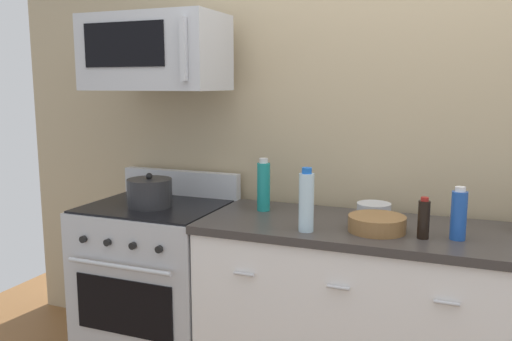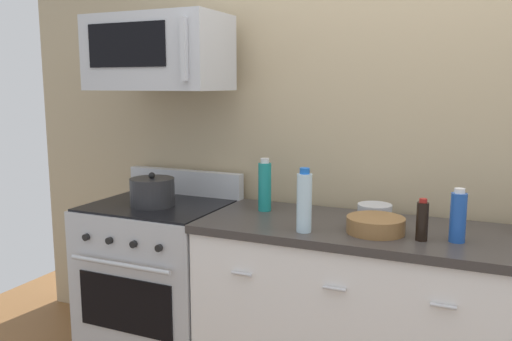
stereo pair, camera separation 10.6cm
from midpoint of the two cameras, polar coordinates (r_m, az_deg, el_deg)
back_wall at (r=2.86m, az=15.77°, el=4.30°), size 5.00×0.10×2.70m
counter_unit at (r=2.69m, az=13.93°, el=-15.67°), size 1.91×0.66×0.92m
range_oven at (r=3.12m, az=-11.56°, el=-11.75°), size 0.76×0.69×1.07m
microwave at (r=2.96m, az=-11.89°, el=12.37°), size 0.74×0.44×0.40m
bottle_soy_sauce_dark at (r=2.38m, az=16.50°, el=-5.06°), size 0.05×0.05×0.18m
bottle_soda_blue at (r=2.41m, az=19.94°, el=-4.51°), size 0.07×0.07×0.23m
bottle_water_clear at (r=2.39m, az=4.22°, el=-3.35°), size 0.07×0.07×0.29m
bottle_sparkling_teal at (r=2.77m, az=-0.26°, el=-1.68°), size 0.07×0.07×0.28m
bowl_wooden_salad at (r=2.45m, az=11.76°, el=-5.60°), size 0.26×0.26×0.07m
bowl_steel_prep at (r=2.68m, az=11.55°, el=-4.26°), size 0.17×0.17×0.08m
stockpot at (r=2.93m, az=-12.46°, el=-2.37°), size 0.24×0.24×0.19m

